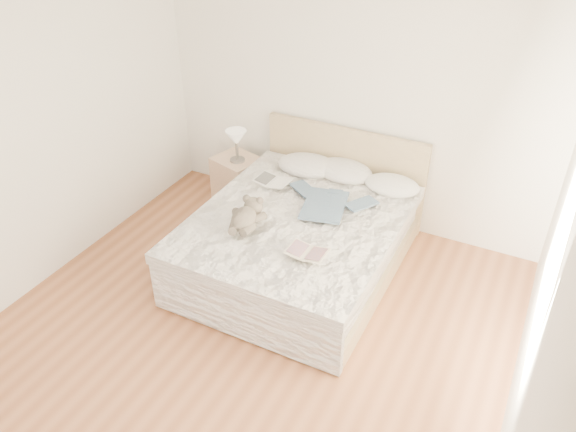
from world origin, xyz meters
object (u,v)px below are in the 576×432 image
(photo_book, at_px, (273,181))
(teddy_bear, at_px, (244,226))
(nightstand, at_px, (238,182))
(table_lamp, at_px, (236,139))
(childrens_book, at_px, (307,253))
(bed, at_px, (301,239))

(photo_book, height_order, teddy_bear, teddy_bear)
(nightstand, distance_m, table_lamp, 0.53)
(table_lamp, bearing_deg, teddy_bear, -56.12)
(teddy_bear, bearing_deg, childrens_book, -18.26)
(bed, bearing_deg, table_lamp, 149.01)
(nightstand, bearing_deg, teddy_bear, -55.78)
(table_lamp, bearing_deg, bed, -30.99)
(bed, height_order, photo_book, bed)
(bed, distance_m, nightstand, 1.28)
(table_lamp, height_order, photo_book, table_lamp)
(table_lamp, bearing_deg, nightstand, 133.44)
(table_lamp, distance_m, teddy_bear, 1.36)
(photo_book, distance_m, childrens_book, 1.16)
(nightstand, height_order, teddy_bear, teddy_bear)
(table_lamp, height_order, childrens_book, table_lamp)
(nightstand, relative_size, table_lamp, 1.63)
(table_lamp, xyz_separation_m, childrens_book, (1.37, -1.19, -0.18))
(nightstand, distance_m, childrens_book, 1.90)
(table_lamp, distance_m, photo_book, 0.70)
(photo_book, bearing_deg, childrens_book, -46.52)
(bed, bearing_deg, teddy_bear, -122.16)
(bed, relative_size, table_lamp, 6.26)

